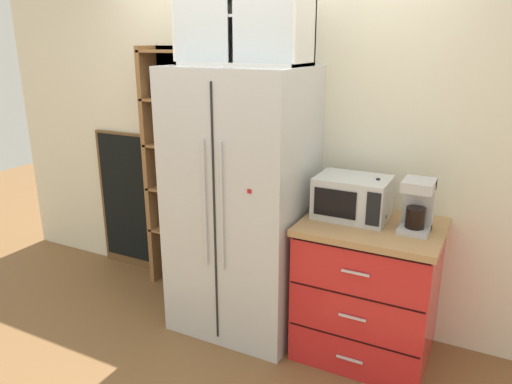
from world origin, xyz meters
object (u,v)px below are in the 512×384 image
(refrigerator, at_px, (243,203))
(chalkboard_menu, at_px, (128,201))
(microwave, at_px, (352,197))
(mug_charcoal, at_px, (374,216))
(bottle_amber, at_px, (376,202))
(bottle_green, at_px, (376,204))
(coffee_maker, at_px, (418,205))

(refrigerator, relative_size, chalkboard_menu, 1.49)
(microwave, relative_size, mug_charcoal, 3.68)
(bottle_amber, relative_size, bottle_green, 1.11)
(refrigerator, bearing_deg, bottle_amber, 6.08)
(microwave, bearing_deg, refrigerator, -173.19)
(mug_charcoal, xyz_separation_m, bottle_amber, (-0.00, 0.03, 0.08))
(refrigerator, relative_size, bottle_amber, 6.69)
(bottle_amber, distance_m, chalkboard_menu, 2.25)
(chalkboard_menu, bearing_deg, mug_charcoal, -7.18)
(bottle_green, bearing_deg, mug_charcoal, -87.22)
(microwave, bearing_deg, bottle_amber, 2.48)
(mug_charcoal, relative_size, chalkboard_menu, 0.10)
(coffee_maker, bearing_deg, chalkboard_menu, 173.21)
(microwave, xyz_separation_m, bottle_amber, (0.15, 0.01, -0.01))
(mug_charcoal, bearing_deg, refrigerator, -176.17)
(refrigerator, distance_m, chalkboard_menu, 1.40)
(refrigerator, xyz_separation_m, bottle_amber, (0.87, 0.09, 0.11))
(coffee_maker, height_order, chalkboard_menu, chalkboard_menu)
(microwave, height_order, bottle_amber, bottle_amber)
(microwave, distance_m, mug_charcoal, 0.18)
(microwave, relative_size, bottle_amber, 1.63)
(refrigerator, distance_m, microwave, 0.74)
(chalkboard_menu, bearing_deg, coffee_maker, -6.79)
(coffee_maker, distance_m, bottle_green, 0.26)
(refrigerator, bearing_deg, coffee_maker, 2.28)
(chalkboard_menu, bearing_deg, bottle_green, -6.21)
(bottle_amber, bearing_deg, coffee_maker, -11.10)
(chalkboard_menu, bearing_deg, refrigerator, -14.22)
(bottle_green, bearing_deg, refrigerator, -173.69)
(mug_charcoal, bearing_deg, bottle_green, 92.78)
(refrigerator, relative_size, mug_charcoal, 15.09)
(refrigerator, distance_m, mug_charcoal, 0.88)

